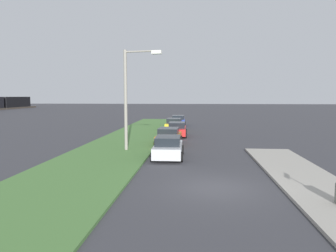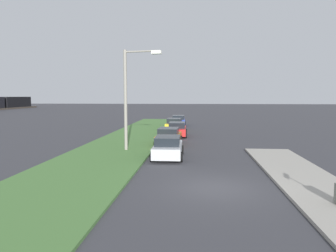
{
  "view_description": "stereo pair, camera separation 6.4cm",
  "coord_description": "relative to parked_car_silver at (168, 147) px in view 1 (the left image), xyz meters",
  "views": [
    {
      "loc": [
        -13.72,
        0.95,
        4.13
      ],
      "look_at": [
        13.56,
        3.33,
        1.47
      ],
      "focal_mm": 32.99,
      "sensor_mm": 36.0,
      "label": 1
    },
    {
      "loc": [
        -13.71,
        0.88,
        4.13
      ],
      "look_at": [
        13.56,
        3.33,
        1.47
      ],
      "focal_mm": 32.99,
      "sensor_mm": 36.0,
      "label": 2
    }
  ],
  "objects": [
    {
      "name": "ground",
      "position": [
        -6.62,
        -2.71,
        -0.72
      ],
      "size": [
        300.0,
        300.0,
        0.0
      ],
      "primitive_type": "plane",
      "color": "#38383D"
    },
    {
      "name": "grass_median",
      "position": [
        3.38,
        4.35,
        -0.66
      ],
      "size": [
        60.0,
        6.0,
        0.12
      ],
      "primitive_type": "cube",
      "color": "#477238",
      "rests_on": "ground"
    },
    {
      "name": "parked_car_silver",
      "position": [
        0.0,
        0.0,
        0.0
      ],
      "size": [
        4.33,
        2.09,
        1.47
      ],
      "rotation": [
        0.0,
        0.0,
        0.02
      ],
      "color": "#B2B5BA",
      "rests_on": "ground"
    },
    {
      "name": "parked_car_orange",
      "position": [
        5.44,
        0.42,
        0.0
      ],
      "size": [
        4.37,
        2.15,
        1.47
      ],
      "rotation": [
        0.0,
        0.0,
        -0.04
      ],
      "color": "orange",
      "rests_on": "ground"
    },
    {
      "name": "parked_car_red",
      "position": [
        11.17,
        0.06,
        0.0
      ],
      "size": [
        4.35,
        2.11,
        1.47
      ],
      "rotation": [
        0.0,
        0.0,
        0.03
      ],
      "color": "red",
      "rests_on": "ground"
    },
    {
      "name": "parked_car_yellow",
      "position": [
        16.68,
        0.71,
        0.0
      ],
      "size": [
        4.38,
        2.17,
        1.47
      ],
      "rotation": [
        0.0,
        0.0,
        -0.05
      ],
      "color": "gold",
      "rests_on": "ground"
    },
    {
      "name": "parked_car_blue",
      "position": [
        22.44,
        0.56,
        0.0
      ],
      "size": [
        4.38,
        2.18,
        1.47
      ],
      "rotation": [
        0.0,
        0.0,
        0.05
      ],
      "color": "#23389E",
      "rests_on": "ground"
    },
    {
      "name": "streetlight",
      "position": [
        2.19,
        3.01,
        3.67
      ],
      "size": [
        0.69,
        2.87,
        7.5
      ],
      "color": "gray",
      "rests_on": "ground"
    }
  ]
}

